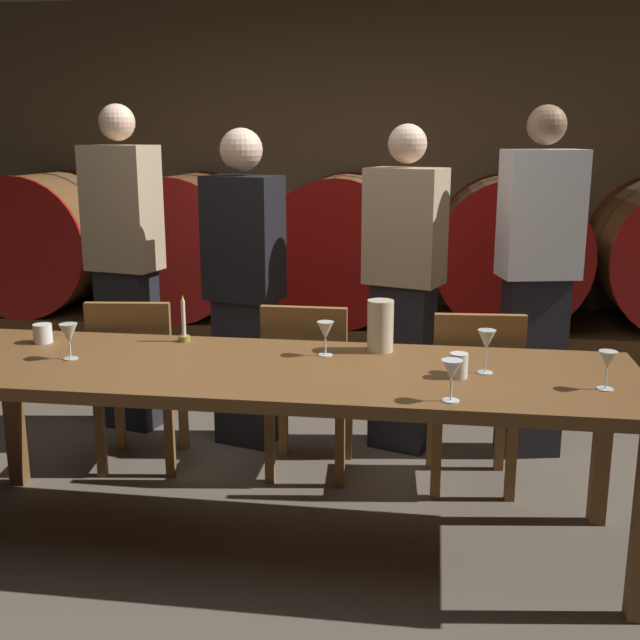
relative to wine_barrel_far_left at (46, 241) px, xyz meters
name	(u,v)px	position (x,y,z in m)	size (l,w,h in m)	color
ground_plane	(283,521)	(2.18, -2.25, -0.89)	(7.83, 7.83, 0.00)	brown
back_wall	(353,182)	(2.18, 0.55, 0.41)	(6.02, 0.24, 2.60)	brown
barrel_shelf	(343,343)	(2.18, 0.00, -0.69)	(5.42, 0.90, 0.41)	brown
wine_barrel_far_left	(46,241)	(0.00, 0.00, 0.00)	(0.98, 0.91, 0.98)	brown
wine_barrel_left	(188,244)	(1.07, 0.00, 0.00)	(0.98, 0.91, 0.98)	#513319
wine_barrel_center	(343,247)	(2.18, 0.00, 0.00)	(0.98, 0.91, 0.98)	brown
wine_barrel_right	(508,250)	(3.28, 0.00, 0.00)	(0.98, 0.91, 0.98)	#513319
dining_table	(275,382)	(2.19, -2.41, -0.20)	(2.85, 0.82, 0.75)	brown
chair_left	(137,376)	(1.37, -1.80, -0.40)	(0.45, 0.45, 0.88)	brown
chair_center	(308,382)	(2.22, -1.77, -0.40)	(0.40, 0.40, 0.88)	brown
chair_right	(474,392)	(3.00, -1.81, -0.40)	(0.43, 0.43, 0.88)	brown
guest_far_left	(125,267)	(1.10, -1.23, 0.04)	(0.42, 0.32, 1.81)	black
guest_center_left	(244,287)	(1.81, -1.37, -0.03)	(0.43, 0.33, 1.68)	black
guest_center_right	(404,289)	(2.65, -1.32, -0.02)	(0.44, 0.35, 1.70)	black
guest_far_right	(537,282)	(3.32, -1.30, 0.02)	(0.42, 0.32, 1.79)	black
candle_center	(184,329)	(1.71, -2.09, -0.08)	(0.05, 0.05, 0.21)	olive
pitcher	(380,326)	(2.58, -2.12, -0.03)	(0.11, 0.11, 0.22)	beige
wine_glass_far_left	(69,334)	(1.34, -2.43, -0.03)	(0.07, 0.07, 0.15)	silver
wine_glass_left	(325,331)	(2.36, -2.23, -0.04)	(0.07, 0.07, 0.14)	silver
wine_glass_center	(452,371)	(2.87, -2.73, -0.03)	(0.07, 0.07, 0.15)	white
wine_glass_right	(486,341)	(3.00, -2.38, -0.01)	(0.07, 0.07, 0.17)	silver
wine_glass_far_right	(607,362)	(3.42, -2.52, -0.03)	(0.07, 0.07, 0.14)	silver
cup_left	(43,333)	(1.11, -2.21, -0.10)	(0.08, 0.08, 0.08)	white
cup_right	(459,365)	(2.90, -2.46, -0.09)	(0.07, 0.07, 0.09)	white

